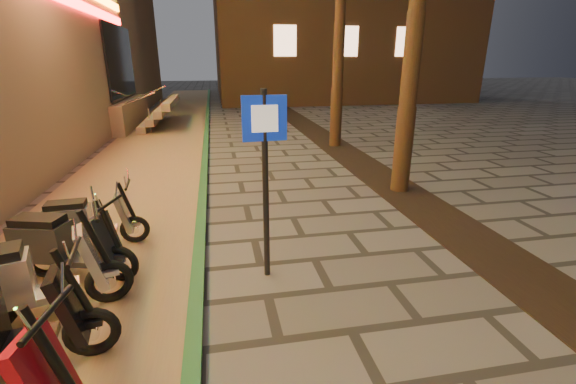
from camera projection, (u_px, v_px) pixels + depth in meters
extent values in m
cube|color=#8C7251|center=(142.00, 169.00, 10.67)|extent=(3.40, 60.00, 0.01)
cube|color=#225C2F|center=(204.00, 165.00, 10.96)|extent=(0.18, 60.00, 0.10)
cube|color=black|center=(448.00, 224.00, 7.12)|extent=(1.20, 40.00, 0.02)
cube|color=black|center=(120.00, 62.00, 16.87)|extent=(0.08, 5.00, 3.00)
cube|color=gray|center=(79.00, 114.00, 17.23)|extent=(5.00, 6.00, 1.20)
cube|color=gray|center=(150.00, 122.00, 17.90)|extent=(0.35, 5.00, 0.30)
cube|color=gray|center=(157.00, 115.00, 17.87)|extent=(0.35, 5.00, 0.30)
cube|color=gray|center=(164.00, 109.00, 17.83)|extent=(0.35, 5.00, 0.30)
cube|color=gray|center=(171.00, 102.00, 17.79)|extent=(0.35, 5.00, 0.30)
cylinder|color=silver|center=(129.00, 102.00, 15.61)|extent=(2.09, 0.06, 0.81)
cylinder|color=silver|center=(145.00, 94.00, 19.33)|extent=(2.09, 0.06, 0.81)
cube|color=#F3B585|center=(285.00, 41.00, 23.52)|extent=(1.40, 0.06, 1.80)
cube|color=#F3B585|center=(347.00, 41.00, 24.23)|extent=(1.40, 0.06, 1.80)
cube|color=#F3B585|center=(406.00, 42.00, 24.94)|extent=(1.40, 0.06, 1.80)
cylinder|color=#472D19|center=(412.00, 61.00, 8.06)|extent=(0.40, 0.40, 5.70)
cylinder|color=#472D19|center=(338.00, 57.00, 12.66)|extent=(0.40, 0.40, 5.95)
cylinder|color=black|center=(266.00, 189.00, 5.04)|extent=(0.08, 0.08, 2.55)
cube|color=#0D28AF|center=(264.00, 118.00, 4.73)|extent=(0.56, 0.06, 0.56)
cube|color=white|center=(265.00, 119.00, 4.70)|extent=(0.33, 0.04, 0.33)
cube|color=maroon|center=(45.00, 379.00, 2.83)|extent=(0.35, 0.47, 0.77)
cylinder|color=black|center=(50.00, 354.00, 2.76)|extent=(0.31, 0.12, 0.81)
cylinder|color=black|center=(48.00, 313.00, 2.65)|extent=(0.13, 0.64, 0.05)
torus|color=black|center=(92.00, 332.00, 3.88)|extent=(0.56, 0.18, 0.55)
cylinder|color=silver|center=(92.00, 332.00, 3.88)|extent=(0.16, 0.13, 0.15)
cube|color=black|center=(22.00, 342.00, 3.68)|extent=(0.63, 0.44, 0.08)
cube|color=black|center=(69.00, 304.00, 3.72)|extent=(0.34, 0.46, 0.74)
cylinder|color=black|center=(74.00, 284.00, 3.68)|extent=(0.30, 0.12, 0.78)
cylinder|color=black|center=(74.00, 252.00, 3.58)|extent=(0.14, 0.61, 0.05)
cube|color=black|center=(90.00, 321.00, 3.84)|extent=(0.25, 0.18, 0.06)
torus|color=black|center=(110.00, 281.00, 4.76)|extent=(0.57, 0.28, 0.57)
cylinder|color=silver|center=(110.00, 281.00, 4.76)|extent=(0.18, 0.15, 0.15)
cube|color=white|center=(51.00, 292.00, 4.46)|extent=(0.68, 0.54, 0.09)
cube|color=white|center=(91.00, 258.00, 4.57)|extent=(0.41, 0.50, 0.76)
cylinder|color=black|center=(95.00, 240.00, 4.53)|extent=(0.31, 0.16, 0.80)
cylinder|color=black|center=(96.00, 212.00, 4.44)|extent=(0.24, 0.61, 0.05)
cube|color=white|center=(108.00, 272.00, 4.71)|extent=(0.27, 0.22, 0.07)
torus|color=black|center=(41.00, 260.00, 5.31)|extent=(0.53, 0.24, 0.53)
cylinder|color=silver|center=(41.00, 260.00, 5.31)|extent=(0.16, 0.14, 0.14)
torus|color=black|center=(120.00, 263.00, 5.22)|extent=(0.53, 0.24, 0.53)
cylinder|color=silver|center=(120.00, 263.00, 5.22)|extent=(0.16, 0.14, 0.14)
cube|color=#25272A|center=(79.00, 259.00, 5.25)|extent=(0.63, 0.48, 0.08)
cube|color=#25272A|center=(42.00, 241.00, 5.21)|extent=(0.79, 0.56, 0.51)
cube|color=black|center=(38.00, 221.00, 5.11)|extent=(0.69, 0.48, 0.12)
cube|color=#25272A|center=(106.00, 240.00, 5.12)|extent=(0.37, 0.46, 0.71)
cylinder|color=black|center=(109.00, 226.00, 5.05)|extent=(0.29, 0.14, 0.75)
cylinder|color=black|center=(109.00, 203.00, 4.94)|extent=(0.20, 0.58, 0.04)
cube|color=#25272A|center=(119.00, 255.00, 5.18)|extent=(0.25, 0.20, 0.06)
torus|color=black|center=(67.00, 237.00, 6.07)|extent=(0.48, 0.13, 0.47)
cylinder|color=silver|center=(67.00, 237.00, 6.07)|extent=(0.13, 0.10, 0.13)
torus|color=black|center=(135.00, 229.00, 6.34)|extent=(0.48, 0.13, 0.47)
cylinder|color=silver|center=(135.00, 229.00, 6.34)|extent=(0.13, 0.10, 0.13)
cube|color=#95969C|center=(101.00, 231.00, 6.19)|extent=(0.52, 0.35, 0.07)
cube|color=#95969C|center=(69.00, 221.00, 6.01)|extent=(0.66, 0.40, 0.45)
cube|color=black|center=(66.00, 205.00, 5.92)|extent=(0.58, 0.34, 0.11)
cube|color=#95969C|center=(124.00, 213.00, 6.20)|extent=(0.27, 0.38, 0.64)
cylinder|color=black|center=(127.00, 202.00, 6.16)|extent=(0.25, 0.09, 0.67)
cylinder|color=black|center=(127.00, 184.00, 6.08)|extent=(0.09, 0.53, 0.04)
cube|color=#95969C|center=(134.00, 223.00, 6.30)|extent=(0.21, 0.14, 0.05)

